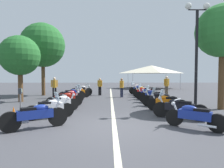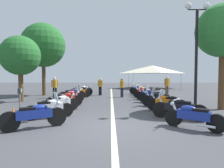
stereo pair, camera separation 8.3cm
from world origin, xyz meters
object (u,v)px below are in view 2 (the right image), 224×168
(motorcycle_left_row_6, at_px, (78,92))
(motorcycle_left_row_8, at_px, (82,89))
(motorcycle_right_row_0, at_px, (193,116))
(motorcycle_right_row_5, at_px, (148,94))
(roadside_tree_1, at_px, (20,56))
(motorcycle_left_row_7, at_px, (82,91))
(motorcycle_right_row_4, at_px, (154,96))
(motorcycle_left_row_5, at_px, (72,94))
(motorcycle_right_row_6, at_px, (144,92))
(bystander_3, at_px, (100,85))
(roadside_tree_2, at_px, (43,45))
(motorcycle_right_row_8, at_px, (139,89))
(event_tent, at_px, (152,69))
(motorcycle_left_row_4, at_px, (69,96))
(motorcycle_right_row_1, at_px, (178,108))
(roadside_tree_0, at_px, (223,31))
(motorcycle_left_row_3, at_px, (65,99))
(bystander_1, at_px, (167,84))
(traffic_cone_0, at_px, (13,115))
(motorcycle_right_row_2, at_px, (166,102))
(motorcycle_left_row_2, at_px, (60,103))
(bystander_2, at_px, (55,86))
(motorcycle_left_row_0, at_px, (35,115))
(motorcycle_right_row_7, at_px, (143,91))
(parking_meter, at_px, (20,98))
(motorcycle_right_row_3, at_px, (159,99))
(bystander_0, at_px, (122,86))
(motorcycle_left_row_1, at_px, (50,108))
(street_lamp_twin_globe, at_px, (197,39))

(motorcycle_left_row_6, xyz_separation_m, motorcycle_left_row_8, (2.98, 0.15, 0.00))
(motorcycle_left_row_8, xyz_separation_m, motorcycle_right_row_0, (-11.93, -5.55, -0.01))
(motorcycle_right_row_5, height_order, roadside_tree_1, roadside_tree_1)
(motorcycle_left_row_7, height_order, motorcycle_right_row_4, motorcycle_left_row_7)
(motorcycle_left_row_5, distance_m, motorcycle_right_row_6, 5.72)
(bystander_3, bearing_deg, roadside_tree_2, -53.51)
(motorcycle_right_row_6, bearing_deg, motorcycle_right_row_8, -50.68)
(motorcycle_right_row_0, height_order, event_tent, event_tent)
(motorcycle_left_row_4, distance_m, motorcycle_left_row_6, 2.90)
(motorcycle_right_row_1, relative_size, event_tent, 0.31)
(motorcycle_right_row_1, distance_m, roadside_tree_0, 5.29)
(motorcycle_left_row_8, relative_size, bystander_3, 1.17)
(motorcycle_right_row_8, height_order, event_tent, event_tent)
(motorcycle_left_row_3, xyz_separation_m, bystander_1, (5.41, -7.49, 0.57))
(traffic_cone_0, bearing_deg, motorcycle_left_row_5, -9.52)
(traffic_cone_0, bearing_deg, motorcycle_right_row_2, -72.67)
(motorcycle_left_row_2, height_order, motorcycle_left_row_8, same)
(motorcycle_left_row_8, xyz_separation_m, event_tent, (8.23, -8.57, 2.20))
(motorcycle_left_row_7, distance_m, roadside_tree_2, 5.39)
(motorcycle_right_row_2, distance_m, bystander_2, 9.29)
(motorcycle_left_row_7, bearing_deg, motorcycle_right_row_5, -65.29)
(motorcycle_left_row_0, distance_m, motorcycle_left_row_6, 8.87)
(motorcycle_right_row_7, relative_size, parking_meter, 1.38)
(motorcycle_right_row_3, distance_m, roadside_tree_2, 11.64)
(motorcycle_left_row_8, bearing_deg, motorcycle_left_row_4, -120.02)
(motorcycle_left_row_6, relative_size, motorcycle_left_row_7, 1.00)
(motorcycle_right_row_5, xyz_separation_m, roadside_tree_0, (-3.79, -3.16, 3.68))
(motorcycle_right_row_6, bearing_deg, bystander_0, 29.24)
(motorcycle_left_row_5, height_order, motorcycle_right_row_8, motorcycle_right_row_8)
(motorcycle_left_row_8, bearing_deg, motorcycle_left_row_5, -120.61)
(motorcycle_left_row_6, height_order, event_tent, event_tent)
(bystander_1, relative_size, event_tent, 0.27)
(event_tent, bearing_deg, parking_meter, 152.84)
(bystander_3, bearing_deg, motorcycle_right_row_1, 58.11)
(motorcycle_left_row_6, height_order, motorcycle_right_row_4, motorcycle_right_row_4)
(motorcycle_right_row_1, bearing_deg, motorcycle_left_row_3, -1.47)
(motorcycle_left_row_2, distance_m, motorcycle_right_row_7, 9.03)
(motorcycle_left_row_7, bearing_deg, event_tent, 12.25)
(motorcycle_left_row_4, bearing_deg, traffic_cone_0, -138.96)
(motorcycle_left_row_1, relative_size, motorcycle_left_row_8, 1.00)
(motorcycle_left_row_5, xyz_separation_m, bystander_2, (1.53, 1.72, 0.51))
(motorcycle_left_row_1, height_order, bystander_3, bystander_3)
(bystander_2, bearing_deg, roadside_tree_1, 114.56)
(motorcycle_left_row_7, height_order, street_lamp_twin_globe, street_lamp_twin_globe)
(street_lamp_twin_globe, height_order, bystander_0, street_lamp_twin_globe)
(street_lamp_twin_globe, bearing_deg, roadside_tree_0, -70.45)
(motorcycle_left_row_4, relative_size, motorcycle_right_row_1, 0.89)
(motorcycle_right_row_6, height_order, roadside_tree_0, roadside_tree_0)
(motorcycle_right_row_8, bearing_deg, roadside_tree_2, 34.83)
(motorcycle_right_row_5, bearing_deg, roadside_tree_1, 35.16)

